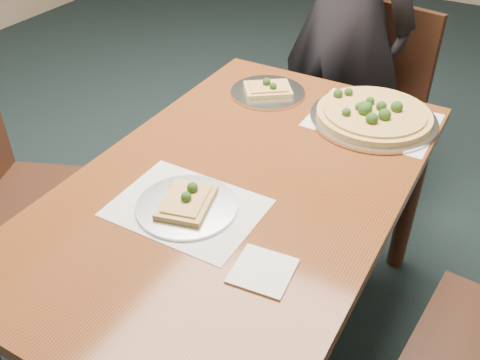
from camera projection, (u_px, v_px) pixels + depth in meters
The scene contains 11 objects.
ground at pixel (219, 239), 2.47m from camera, with size 8.00×8.00×0.00m, color black.
dining_table at pixel (240, 204), 1.63m from camera, with size 0.90×1.50×0.75m.
chair_far at pixel (375, 94), 2.52m from camera, with size 0.50×0.50×0.91m.
chair_left at pixel (11, 185), 1.94m from camera, with size 0.55×0.55×0.91m.
diner at pixel (346, 12), 2.34m from camera, with size 0.65×0.43×1.78m, color black.
placemat_main at pixel (373, 120), 1.85m from camera, with size 0.42×0.32×0.00m, color white.
placemat_near at pixel (187, 208), 1.47m from camera, with size 0.40×0.30×0.00m, color white.
pizza_pan at pixel (373, 115), 1.84m from camera, with size 0.44×0.44×0.07m.
slice_plate_near at pixel (187, 204), 1.46m from camera, with size 0.28×0.28×0.06m.
slice_plate_far at pixel (268, 91), 2.01m from camera, with size 0.28×0.28×0.06m.
napkin at pixel (263, 271), 1.28m from camera, with size 0.14×0.14×0.01m, color white.
Camera 1 is at (0.98, -1.53, 1.69)m, focal length 40.00 mm.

